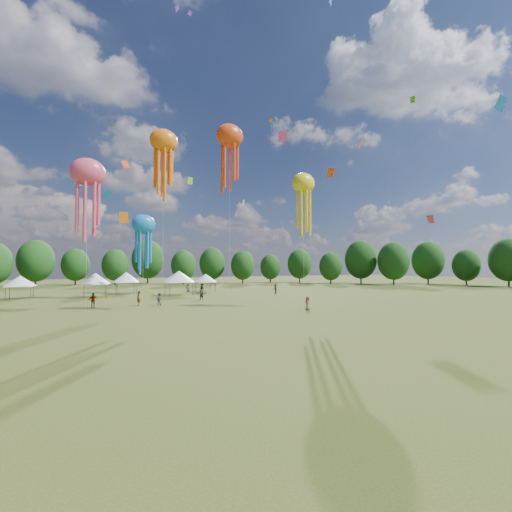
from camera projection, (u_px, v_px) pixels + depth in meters
name	position (u px, v px, depth m)	size (l,w,h in m)	color
ground	(443.00, 406.00, 12.41)	(300.00, 300.00, 0.00)	#384416
spectator_near	(159.00, 299.00, 44.71)	(0.78, 0.61, 1.61)	gray
spectators_far	(205.00, 293.00, 55.16)	(31.96, 35.36, 1.89)	gray
festival_tents	(135.00, 278.00, 60.02)	(35.88, 11.83, 4.41)	#47474C
show_kites	(146.00, 157.00, 49.53)	(41.67, 25.69, 32.25)	#E44366
small_kites	(181.00, 102.00, 50.43)	(74.03, 59.82, 46.40)	#E44366
treeline	(132.00, 260.00, 66.65)	(201.57, 95.24, 13.43)	#38281C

